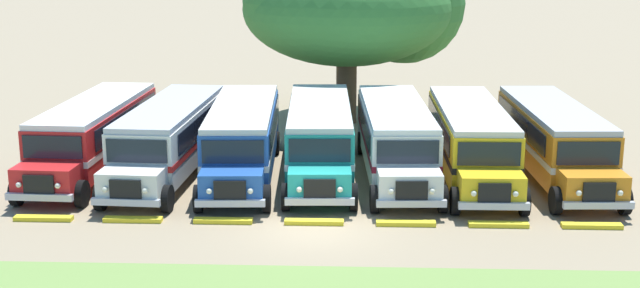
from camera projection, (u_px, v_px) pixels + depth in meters
ground_plane at (313, 229)px, 28.48m from camera, size 220.00×220.00×0.00m
parked_bus_slot_0 at (94, 133)px, 35.19m from camera, size 3.10×10.89×2.82m
parked_bus_slot_1 at (170, 136)px, 34.63m from camera, size 3.22×10.92×2.82m
parked_bus_slot_2 at (243, 136)px, 34.55m from camera, size 3.15×10.90×2.82m
parked_bus_slot_3 at (320, 135)px, 34.74m from camera, size 3.06×10.89×2.82m
parked_bus_slot_4 at (396, 137)px, 34.52m from camera, size 3.15×10.90×2.82m
parked_bus_slot_5 at (471, 138)px, 34.26m from camera, size 2.79×10.85×2.82m
parked_bus_slot_6 at (554, 138)px, 34.34m from camera, size 3.11×10.90×2.82m
curb_wheelstop_0 at (43, 218)px, 29.32m from camera, size 2.00×0.36×0.15m
curb_wheelstop_1 at (133, 220)px, 29.19m from camera, size 2.00×0.36×0.15m
curb_wheelstop_2 at (223, 221)px, 29.07m from camera, size 2.00×0.36×0.15m
curb_wheelstop_3 at (314, 222)px, 28.94m from camera, size 2.00×0.36×0.15m
curb_wheelstop_4 at (406, 223)px, 28.82m from camera, size 2.00×0.36×0.15m
curb_wheelstop_5 at (498, 225)px, 28.69m from camera, size 2.00×0.36×0.15m
curb_wheelstop_6 at (592, 226)px, 28.57m from camera, size 2.00×0.36×0.15m
broad_shade_tree at (353, 5)px, 43.76m from camera, size 11.32×10.95×9.28m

